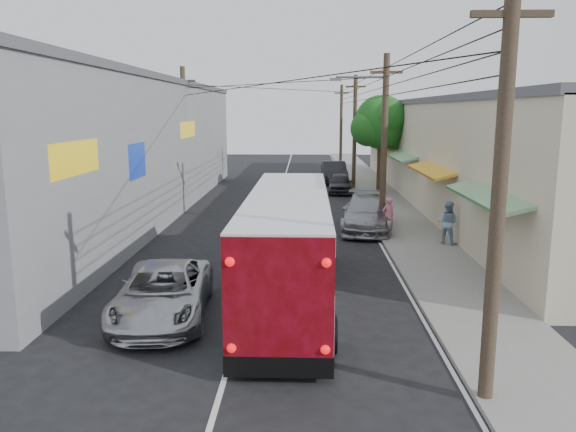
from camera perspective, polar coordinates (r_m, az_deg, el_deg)
name	(u,v)px	position (r m, az deg, el deg)	size (l,w,h in m)	color
ground	(232,354)	(13.49, -5.73, -13.79)	(120.00, 120.00, 0.00)	black
sidewalk	(388,207)	(33.00, 10.08, 0.90)	(3.00, 80.00, 0.12)	slate
building_right	(459,151)	(35.50, 17.01, 6.31)	(7.09, 40.00, 6.25)	beige
building_left	(116,146)	(31.89, -17.03, 6.77)	(7.20, 36.00, 7.25)	gray
utility_poles	(330,136)	(32.56, 4.29, 8.11)	(11.80, 45.28, 8.00)	#473828
street_tree	(382,124)	(38.55, 9.57, 9.20)	(4.40, 4.00, 6.60)	#3F2B19
coach_bus	(288,244)	(16.74, 0.04, -2.89)	(2.62, 11.07, 3.18)	silver
jeepney	(163,293)	(15.72, -12.58, -7.60)	(2.37, 5.15, 1.43)	#B3B3BA
parked_suv	(366,213)	(26.67, 7.97, 0.27)	(2.24, 5.51, 1.60)	gray
parked_car_mid	(340,183)	(38.56, 5.32, 3.34)	(1.59, 3.94, 1.34)	#26262B
parked_car_far	(334,172)	(44.01, 4.70, 4.46)	(1.75, 5.02, 1.65)	black
pedestrian_near	(388,216)	(25.32, 10.14, 0.00)	(0.61, 0.40, 1.67)	#CB6B7E
pedestrian_far	(448,222)	(24.09, 15.91, -0.64)	(0.87, 0.68, 1.79)	#82A4BD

